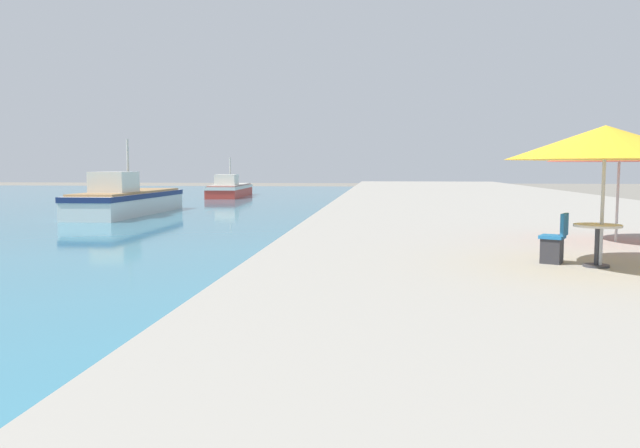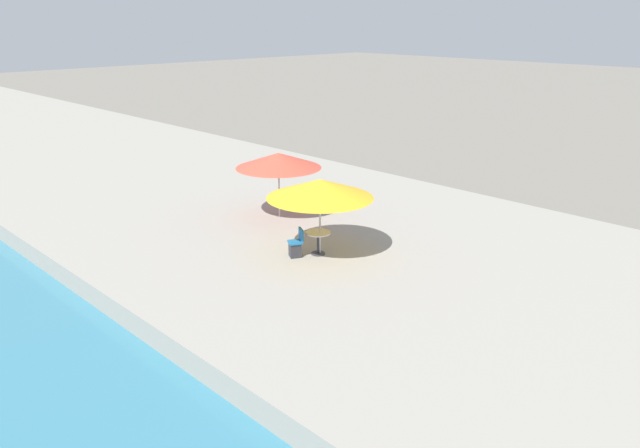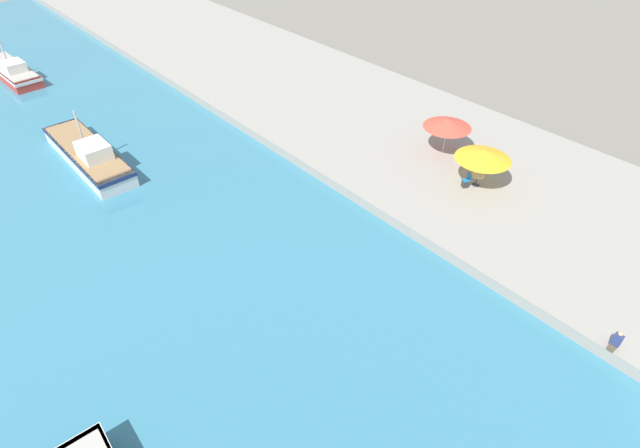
{
  "view_description": "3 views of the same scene",
  "coord_description": "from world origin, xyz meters",
  "px_view_note": "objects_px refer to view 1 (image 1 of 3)",
  "views": [
    {
      "loc": [
        2.5,
        4.01,
        2.41
      ],
      "look_at": [
        1.5,
        14.13,
        1.49
      ],
      "focal_mm": 35.0,
      "sensor_mm": 36.0,
      "label": 1
    },
    {
      "loc": [
        -6.52,
        1.93,
        7.85
      ],
      "look_at": [
        6.29,
        15.14,
        1.69
      ],
      "focal_mm": 35.0,
      "sensor_mm": 36.0,
      "label": 2
    },
    {
      "loc": [
        -17.73,
        2.31,
        17.85
      ],
      "look_at": [
        -4.0,
        18.0,
        1.29
      ],
      "focal_mm": 28.0,
      "sensor_mm": 36.0,
      "label": 3
    }
  ],
  "objects_px": {
    "cafe_umbrella_pink": "(605,143)",
    "cafe_table": "(597,236)",
    "cafe_umbrella_white": "(620,149)",
    "fishing_boat_far": "(230,189)",
    "fishing_boat_mid": "(128,200)",
    "cafe_chair_left": "(554,245)"
  },
  "relations": [
    {
      "from": "cafe_umbrella_pink",
      "to": "cafe_table",
      "type": "xyz_separation_m",
      "value": [
        -0.06,
        0.03,
        -1.61
      ]
    },
    {
      "from": "cafe_umbrella_white",
      "to": "cafe_table",
      "type": "relative_size",
      "value": 3.95
    },
    {
      "from": "fishing_boat_mid",
      "to": "cafe_chair_left",
      "type": "bearing_deg",
      "value": -50.29
    },
    {
      "from": "cafe_umbrella_white",
      "to": "cafe_chair_left",
      "type": "height_order",
      "value": "cafe_umbrella_white"
    },
    {
      "from": "fishing_boat_mid",
      "to": "fishing_boat_far",
      "type": "relative_size",
      "value": 1.06
    },
    {
      "from": "cafe_umbrella_pink",
      "to": "cafe_chair_left",
      "type": "bearing_deg",
      "value": 152.13
    },
    {
      "from": "fishing_boat_mid",
      "to": "cafe_table",
      "type": "distance_m",
      "value": 25.33
    },
    {
      "from": "cafe_chair_left",
      "to": "fishing_boat_mid",
      "type": "bearing_deg",
      "value": 67.76
    },
    {
      "from": "cafe_umbrella_white",
      "to": "cafe_chair_left",
      "type": "relative_size",
      "value": 3.47
    },
    {
      "from": "cafe_table",
      "to": "cafe_umbrella_pink",
      "type": "bearing_deg",
      "value": -30.2
    },
    {
      "from": "cafe_umbrella_pink",
      "to": "cafe_umbrella_white",
      "type": "height_order",
      "value": "cafe_umbrella_pink"
    },
    {
      "from": "fishing_boat_far",
      "to": "cafe_umbrella_pink",
      "type": "height_order",
      "value": "fishing_boat_far"
    },
    {
      "from": "fishing_boat_far",
      "to": "cafe_umbrella_pink",
      "type": "bearing_deg",
      "value": -71.1
    },
    {
      "from": "cafe_umbrella_white",
      "to": "fishing_boat_far",
      "type": "bearing_deg",
      "value": 116.99
    },
    {
      "from": "cafe_umbrella_pink",
      "to": "cafe_chair_left",
      "type": "distance_m",
      "value": 1.99
    },
    {
      "from": "cafe_umbrella_pink",
      "to": "cafe_table",
      "type": "distance_m",
      "value": 1.62
    },
    {
      "from": "cafe_umbrella_pink",
      "to": "fishing_boat_mid",
      "type": "bearing_deg",
      "value": 130.77
    },
    {
      "from": "cafe_chair_left",
      "to": "cafe_table",
      "type": "bearing_deg",
      "value": -90.0
    },
    {
      "from": "fishing_boat_mid",
      "to": "cafe_umbrella_white",
      "type": "xyz_separation_m",
      "value": [
        18.23,
        -15.34,
        2.03
      ]
    },
    {
      "from": "fishing_boat_mid",
      "to": "cafe_chair_left",
      "type": "relative_size",
      "value": 10.94
    },
    {
      "from": "cafe_umbrella_white",
      "to": "cafe_chair_left",
      "type": "xyz_separation_m",
      "value": [
        -2.34,
        -3.52,
        -1.81
      ]
    },
    {
      "from": "fishing_boat_mid",
      "to": "cafe_umbrella_white",
      "type": "relative_size",
      "value": 3.15
    }
  ]
}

